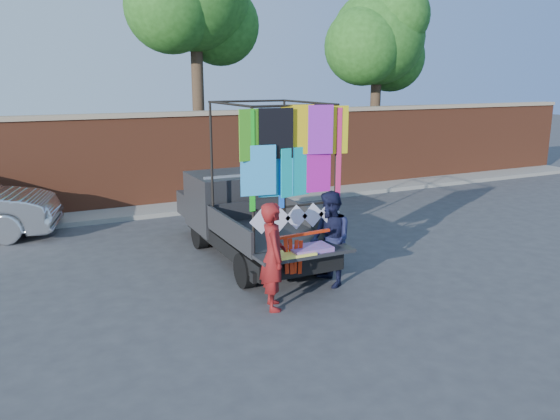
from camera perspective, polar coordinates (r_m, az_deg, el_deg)
name	(u,v)px	position (r m, az deg, el deg)	size (l,w,h in m)	color
ground	(294,285)	(9.61, 1.48, -7.80)	(90.00, 90.00, 0.00)	#38383A
brick_wall	(179,158)	(15.64, -10.49, 5.36)	(30.00, 0.45, 2.61)	brown
curb	(188,207)	(15.21, -9.57, 0.32)	(30.00, 1.20, 0.12)	gray
tree_mid	(196,0)	(17.00, -8.73, 20.86)	(4.20, 3.30, 7.73)	#38281C
tree_right	(380,41)	(19.88, 10.38, 16.98)	(4.20, 3.30, 6.62)	#38281C
pickup_truck	(241,214)	(11.25, -4.09, -0.42)	(1.96, 4.93, 3.11)	black
woman	(273,256)	(8.40, -0.73, -4.85)	(0.62, 0.40, 1.69)	maroon
man	(330,239)	(9.37, 5.27, -3.07)	(0.80, 0.63, 1.65)	#151836
streamer_bundle	(297,247)	(8.80, 1.84, -3.91)	(1.01, 0.12, 0.69)	red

